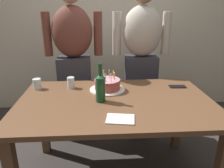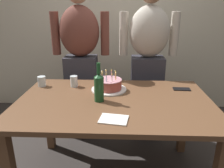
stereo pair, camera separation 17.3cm
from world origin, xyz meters
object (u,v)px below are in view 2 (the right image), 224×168
wine_bottle (99,87)px  napkin_stack (114,119)px  cell_phone (182,89)px  person_woman_cardigan (148,61)px  water_glass_far (42,81)px  water_glass_near (74,81)px  person_man_bearded (81,61)px  birthday_cake (109,85)px

wine_bottle → napkin_stack: bearing=-67.7°
cell_phone → person_woman_cardigan: 0.55m
cell_phone → water_glass_far: bearing=-178.7°
water_glass_near → napkin_stack: size_ratio=0.55×
napkin_stack → person_man_bearded: (-0.39, 1.04, 0.13)m
cell_phone → person_man_bearded: size_ratio=0.09×
water_glass_near → water_glass_far: size_ratio=1.08×
napkin_stack → person_man_bearded: person_man_bearded is taller
birthday_cake → wine_bottle: bearing=-104.9°
cell_phone → person_man_bearded: 1.08m
birthday_cake → person_woman_cardigan: size_ratio=0.18×
person_man_bearded → person_woman_cardigan: size_ratio=1.00×
birthday_cake → water_glass_far: (-0.61, 0.07, 0.00)m
napkin_stack → person_man_bearded: 1.12m
water_glass_near → water_glass_far: (-0.29, -0.00, -0.00)m
water_glass_near → person_woman_cardigan: person_woman_cardigan is taller
birthday_cake → cell_phone: (0.63, 0.04, -0.04)m
napkin_stack → person_woman_cardigan: (0.32, 1.04, 0.13)m
water_glass_near → napkin_stack: water_glass_near is taller
birthday_cake → person_man_bearded: 0.62m
birthday_cake → wine_bottle: size_ratio=1.02×
water_glass_far → cell_phone: size_ratio=0.63×
birthday_cake → wine_bottle: 0.25m
birthday_cake → person_man_bearded: bearing=122.7°
birthday_cake → person_man_bearded: person_man_bearded is taller
water_glass_near → person_woman_cardigan: (0.70, 0.44, 0.08)m
birthday_cake → water_glass_far: birthday_cake is taller
birthday_cake → water_glass_near: birthday_cake is taller
water_glass_near → water_glass_far: bearing=-179.4°
napkin_stack → birthday_cake: bearing=96.5°
wine_bottle → napkin_stack: size_ratio=1.67×
water_glass_near → cell_phone: bearing=-2.1°
water_glass_near → napkin_stack: bearing=-57.9°
water_glass_far → water_glass_near: bearing=0.6°
wine_bottle → cell_phone: wine_bottle is taller
wine_bottle → cell_phone: bearing=21.3°
water_glass_far → napkin_stack: (0.67, -0.60, -0.04)m
birthday_cake → wine_bottle: wine_bottle is taller
wine_bottle → napkin_stack: 0.34m
water_glass_near → person_woman_cardigan: size_ratio=0.06×
water_glass_far → wine_bottle: wine_bottle is taller
person_man_bearded → birthday_cake: bearing=122.7°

